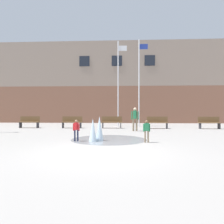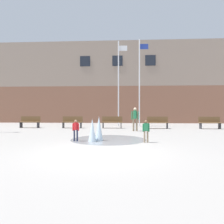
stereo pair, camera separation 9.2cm
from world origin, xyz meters
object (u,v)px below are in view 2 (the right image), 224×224
(flagpole_right, at_px, (140,80))
(park_bench_far_left, at_px, (30,122))
(park_bench_center, at_px, (112,122))
(flagpole_left, at_px, (119,81))
(park_bench_under_right_flagpole, at_px, (158,122))
(park_bench_near_trashcan, at_px, (210,122))
(adult_in_red, at_px, (135,117))
(child_with_pink_shirt, at_px, (146,129))
(child_in_fountain, at_px, (76,129))
(park_bench_left_of_flagpoles, at_px, (72,122))

(flagpole_right, bearing_deg, park_bench_far_left, -167.35)
(park_bench_center, relative_size, flagpole_left, 0.22)
(park_bench_under_right_flagpole, bearing_deg, park_bench_near_trashcan, -0.20)
(adult_in_red, xyz_separation_m, flagpole_right, (0.58, 4.15, 3.06))
(adult_in_red, bearing_deg, park_bench_under_right_flagpole, -26.93)
(child_with_pink_shirt, height_order, flagpole_right, flagpole_right)
(child_with_pink_shirt, bearing_deg, park_bench_center, 111.78)
(park_bench_center, bearing_deg, child_in_fountain, -99.89)
(park_bench_left_of_flagpoles, relative_size, adult_in_red, 1.01)
(park_bench_far_left, xyz_separation_m, child_in_fountain, (5.33, -7.06, 0.10))
(park_bench_far_left, bearing_deg, park_bench_near_trashcan, -0.54)
(park_bench_left_of_flagpoles, distance_m, park_bench_near_trashcan, 10.52)
(park_bench_far_left, relative_size, park_bench_near_trashcan, 1.00)
(adult_in_red, distance_m, flagpole_right, 5.19)
(park_bench_under_right_flagpole, bearing_deg, adult_in_red, -131.50)
(park_bench_near_trashcan, xyz_separation_m, flagpole_right, (-5.10, 2.12, 3.51))
(child_with_pink_shirt, relative_size, flagpole_right, 0.13)
(park_bench_left_of_flagpoles, relative_size, park_bench_under_right_flagpole, 1.00)
(adult_in_red, height_order, flagpole_left, flagpole_left)
(park_bench_far_left, bearing_deg, adult_in_red, -14.72)
(adult_in_red, bearing_deg, child_with_pink_shirt, -162.60)
(park_bench_left_of_flagpoles, xyz_separation_m, park_bench_near_trashcan, (10.52, -0.13, 0.00))
(park_bench_left_of_flagpoles, distance_m, flagpole_right, 6.75)
(park_bench_far_left, relative_size, flagpole_left, 0.22)
(park_bench_under_right_flagpole, bearing_deg, child_with_pink_shirt, -102.29)
(park_bench_far_left, height_order, adult_in_red, adult_in_red)
(park_bench_near_trashcan, xyz_separation_m, child_with_pink_shirt, (-5.43, -7.15, 0.10))
(park_bench_center, bearing_deg, park_bench_far_left, -179.52)
(park_bench_far_left, xyz_separation_m, park_bench_center, (6.57, 0.06, 0.00))
(park_bench_center, bearing_deg, child_with_pink_shirt, -75.15)
(park_bench_near_trashcan, xyz_separation_m, adult_in_red, (-5.69, -2.04, 0.45))
(park_bench_left_of_flagpoles, distance_m, adult_in_red, 5.31)
(flagpole_right, bearing_deg, park_bench_center, -139.70)
(adult_in_red, relative_size, flagpole_left, 0.22)
(park_bench_far_left, xyz_separation_m, park_bench_under_right_flagpole, (10.07, -0.12, 0.00))
(child_with_pink_shirt, bearing_deg, park_bench_under_right_flagpole, 84.65)
(park_bench_far_left, relative_size, child_in_fountain, 1.62)
(park_bench_left_of_flagpoles, height_order, park_bench_center, same)
(flagpole_right, bearing_deg, child_with_pink_shirt, -92.04)
(park_bench_left_of_flagpoles, bearing_deg, adult_in_red, -24.13)
(park_bench_center, distance_m, park_bench_under_right_flagpole, 3.51)
(park_bench_under_right_flagpole, distance_m, child_in_fountain, 8.41)
(park_bench_center, xyz_separation_m, park_bench_under_right_flagpole, (3.51, -0.17, 0.00))
(park_bench_center, height_order, flagpole_left, flagpole_left)
(child_in_fountain, xyz_separation_m, flagpole_left, (1.71, 9.05, 3.35))
(park_bench_far_left, relative_size, child_with_pink_shirt, 1.62)
(park_bench_left_of_flagpoles, relative_size, flagpole_left, 0.22)
(park_bench_center, distance_m, flagpole_left, 3.98)
(flagpole_left, xyz_separation_m, flagpole_right, (1.81, 0.00, 0.06))
(park_bench_near_trashcan, relative_size, flagpole_left, 0.22)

